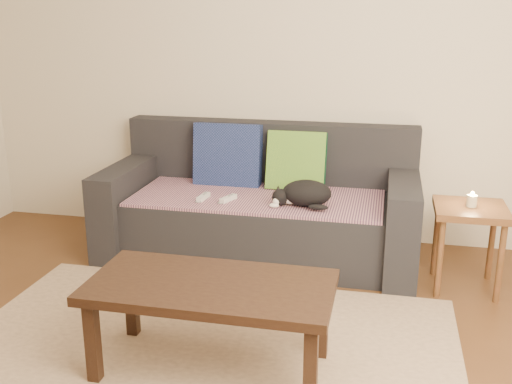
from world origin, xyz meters
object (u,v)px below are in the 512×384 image
Objects in this scene: sofa at (261,210)px; coffee_table at (211,294)px; wii_remote_a at (203,197)px; side_table at (470,221)px; cat at (304,194)px; wii_remote_b at (228,199)px.

sofa is 1.89× the size of coffee_table.
wii_remote_a is 1.67m from side_table.
sofa reaches higher than coffee_table.
cat is 1.27m from coffee_table.
wii_remote_b is 1.50m from side_table.
side_table is at bearing 17.20° from cat.
sofa reaches higher than wii_remote_b.
sofa is 5.02× the size of cat.
sofa is 1.48m from coffee_table.
side_table is 1.72m from coffee_table.
wii_remote_b is at bearing -158.88° from cat.
side_table is (1.00, -0.05, -0.09)m from cat.
sofa is at bearing -46.91° from wii_remote_a.
wii_remote_b is at bearing -123.81° from sofa.
wii_remote_a is at bearing 108.82° from coffee_table.
coffee_table is (0.25, -1.23, -0.07)m from wii_remote_b.
wii_remote_b is at bearing -83.00° from wii_remote_a.
side_table is (1.50, -0.04, -0.03)m from wii_remote_b.
wii_remote_a is at bearing 110.88° from wii_remote_b.
wii_remote_a is (-0.33, -0.25, 0.15)m from sofa.
cat reaches higher than wii_remote_a.
coffee_table is at bearing -81.03° from cat.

